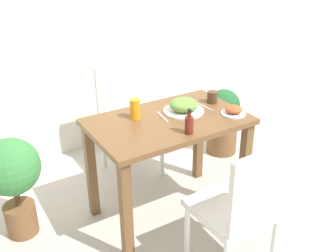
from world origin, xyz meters
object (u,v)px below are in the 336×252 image
object	(u,v)px
chair_far	(127,115)
potted_plant_right	(223,120)
chair_near	(243,205)
food_plate	(184,106)
potted_plant_left	(12,176)
drink_cup	(212,97)
juice_glass	(135,109)
side_plate	(233,111)
sauce_bottle	(189,124)

from	to	relation	value
chair_far	potted_plant_right	world-z (taller)	chair_far
chair_near	potted_plant_right	bearing A→B (deg)	-125.46
food_plate	potted_plant_left	world-z (taller)	food_plate
potted_plant_left	potted_plant_right	xyz separation A→B (m)	(1.84, 0.16, -0.14)
drink_cup	juice_glass	xyz separation A→B (m)	(-0.59, 0.05, 0.03)
drink_cup	potted_plant_right	xyz separation A→B (m)	(0.48, 0.42, -0.47)
chair_far	drink_cup	xyz separation A→B (m)	(0.38, -0.63, 0.29)
chair_far	side_plate	distance (m)	0.98
chair_far	side_plate	bearing A→B (deg)	-66.66
food_plate	side_plate	bearing A→B (deg)	-39.00
chair_near	sauce_bottle	distance (m)	0.56
drink_cup	potted_plant_right	bearing A→B (deg)	41.52
drink_cup	juice_glass	world-z (taller)	juice_glass
drink_cup	potted_plant_right	size ratio (longest dim) A/B	0.14
chair_far	potted_plant_right	bearing A→B (deg)	-13.27
side_plate	juice_glass	xyz separation A→B (m)	(-0.58, 0.29, 0.04)
chair_far	potted_plant_right	size ratio (longest dim) A/B	1.46
potted_plant_right	drink_cup	bearing A→B (deg)	-138.48
chair_far	potted_plant_left	bearing A→B (deg)	-159.87
potted_plant_right	juice_glass	bearing A→B (deg)	-160.72
chair_near	potted_plant_left	distance (m)	1.43
chair_near	juice_glass	size ratio (longest dim) A/B	6.63
chair_near	drink_cup	bearing A→B (deg)	-115.78
juice_glass	potted_plant_right	world-z (taller)	juice_glass
juice_glass	sauce_bottle	world-z (taller)	sauce_bottle
chair_far	juice_glass	bearing A→B (deg)	-110.12
chair_near	chair_far	xyz separation A→B (m)	(-0.00, 1.40, 0.00)
chair_near	juice_glass	world-z (taller)	chair_near
drink_cup	juice_glass	bearing A→B (deg)	174.92
juice_glass	potted_plant_left	xyz separation A→B (m)	(-0.77, 0.21, -0.36)
potted_plant_right	sauce_bottle	bearing A→B (deg)	-140.73
potted_plant_left	chair_far	bearing A→B (deg)	20.13
food_plate	juice_glass	size ratio (longest dim) A/B	2.05
chair_far	drink_cup	bearing A→B (deg)	-59.08
chair_near	food_plate	bearing A→B (deg)	-98.57
food_plate	sauce_bottle	bearing A→B (deg)	-118.70
chair_far	sauce_bottle	distance (m)	0.98
sauce_bottle	potted_plant_left	bearing A→B (deg)	148.88
sauce_bottle	chair_near	bearing A→B (deg)	-85.09
food_plate	potted_plant_left	xyz separation A→B (m)	(-1.10, 0.29, -0.33)
drink_cup	side_plate	bearing A→B (deg)	-90.88
side_plate	juice_glass	bearing A→B (deg)	153.75
chair_far	chair_near	bearing A→B (deg)	-89.92
juice_glass	sauce_bottle	distance (m)	0.40
chair_near	sauce_bottle	size ratio (longest dim) A/B	5.40
chair_near	potted_plant_left	world-z (taller)	chair_near
side_plate	sauce_bottle	world-z (taller)	sauce_bottle
juice_glass	potted_plant_left	world-z (taller)	juice_glass
chair_far	potted_plant_left	world-z (taller)	chair_far
chair_near	side_plate	bearing A→B (deg)	-124.49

